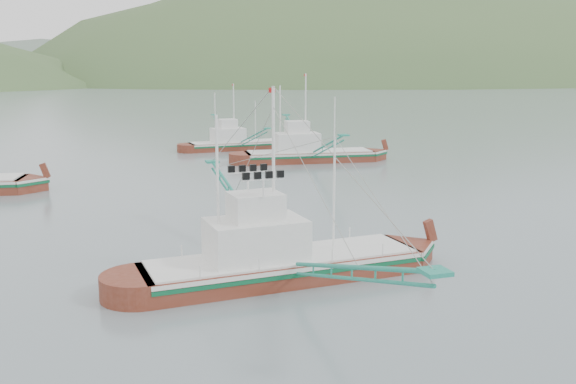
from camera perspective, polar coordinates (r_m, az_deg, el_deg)
name	(u,v)px	position (r m, az deg, el deg)	size (l,w,h in m)	color
ground	(322,271)	(34.71, 3.05, -7.01)	(1200.00, 1200.00, 0.00)	slate
main_boat	(278,251)	(32.88, -0.87, -5.25)	(14.72, 26.17, 10.61)	maroon
bg_boat_right	(308,148)	(74.05, 1.77, 3.91)	(15.11, 26.72, 10.84)	maroon
bg_boat_far	(236,140)	(85.33, -4.65, 4.63)	(12.94, 23.04, 9.34)	maroon
headland_right	(413,81)	(525.24, 11.05, 9.66)	(684.00, 432.00, 306.00)	#3F5B2F
ridge_distant	(129,80)	(592.40, -13.91, 9.68)	(960.00, 400.00, 240.00)	slate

